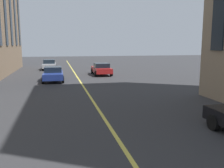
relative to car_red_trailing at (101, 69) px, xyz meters
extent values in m
cube|color=#D8C64C|center=(-12.96, 2.89, -0.70)|extent=(80.00, 0.16, 0.01)
cube|color=#B21E1E|center=(0.05, 0.00, -0.11)|extent=(4.40, 1.80, 0.55)
cube|color=#19232D|center=(-0.17, 0.00, 0.42)|extent=(1.85, 1.58, 0.50)
cylinder|color=black|center=(1.50, 0.86, -0.38)|extent=(0.64, 0.22, 0.64)
cylinder|color=black|center=(1.50, -0.86, -0.38)|extent=(0.64, 0.22, 0.64)
cylinder|color=black|center=(-1.40, 0.86, -0.38)|extent=(0.64, 0.22, 0.64)
cylinder|color=black|center=(-1.40, -0.86, -0.38)|extent=(0.64, 0.22, 0.64)
cylinder|color=black|center=(-19.22, -1.15, -0.38)|extent=(0.64, 0.22, 0.64)
cube|color=#B7BABF|center=(7.54, 6.05, -0.13)|extent=(3.90, 1.75, 0.55)
cube|color=#19232D|center=(7.74, 6.05, 0.42)|extent=(1.64, 1.54, 0.55)
cylinder|color=black|center=(6.25, 5.21, -0.40)|extent=(0.60, 0.21, 0.60)
cylinder|color=black|center=(6.25, 6.89, -0.40)|extent=(0.60, 0.21, 0.60)
cylinder|color=black|center=(8.83, 5.21, -0.40)|extent=(0.60, 0.21, 0.60)
cylinder|color=black|center=(8.83, 6.89, -0.40)|extent=(0.60, 0.21, 0.60)
cube|color=navy|center=(-3.83, 5.38, -0.11)|extent=(4.40, 1.80, 0.55)
cube|color=#19232D|center=(-3.61, 5.38, 0.42)|extent=(1.85, 1.58, 0.50)
cylinder|color=black|center=(-5.28, 4.52, -0.38)|extent=(0.64, 0.22, 0.64)
cylinder|color=black|center=(-5.28, 6.24, -0.38)|extent=(0.64, 0.22, 0.64)
cylinder|color=black|center=(-2.38, 4.52, -0.38)|extent=(0.64, 0.22, 0.64)
cylinder|color=black|center=(-2.38, 6.24, -0.38)|extent=(0.64, 0.22, 0.64)
camera|label=1|loc=(-27.57, 4.98, 2.74)|focal=39.01mm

